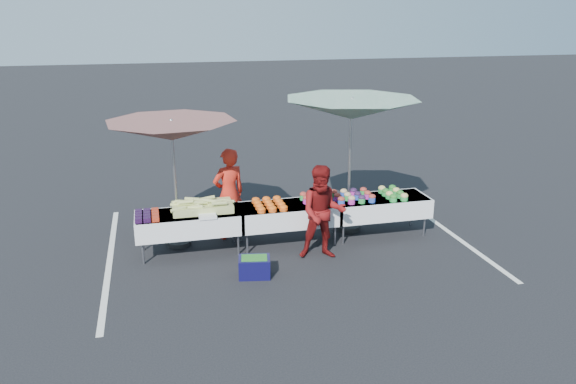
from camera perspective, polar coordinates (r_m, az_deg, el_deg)
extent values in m
plane|color=black|center=(10.53, 0.00, -5.19)|extent=(80.00, 80.00, 0.00)
cube|color=silver|center=(10.31, -17.66, -6.60)|extent=(0.10, 5.00, 0.00)
cube|color=silver|center=(11.66, 15.48, -3.51)|extent=(0.10, 5.00, 0.00)
cube|color=white|center=(10.01, -10.06, -2.23)|extent=(1.80, 0.75, 0.04)
cube|color=white|center=(10.07, -10.01, -3.08)|extent=(1.86, 0.81, 0.36)
cylinder|color=slate|center=(9.93, -14.51, -6.05)|extent=(0.04, 0.04, 0.39)
cylinder|color=slate|center=(10.47, -14.51, -4.77)|extent=(0.04, 0.04, 0.39)
cylinder|color=slate|center=(10.01, -5.07, -5.31)|extent=(0.04, 0.04, 0.39)
cylinder|color=slate|center=(10.55, -5.57, -4.08)|extent=(0.04, 0.04, 0.39)
cube|color=white|center=(10.27, 0.00, -1.43)|extent=(1.80, 0.75, 0.04)
cube|color=white|center=(10.32, 0.00, -2.27)|extent=(1.86, 0.81, 0.36)
cylinder|color=slate|center=(10.04, -4.16, -5.23)|extent=(0.04, 0.04, 0.39)
cylinder|color=slate|center=(10.58, -4.71, -4.00)|extent=(0.04, 0.04, 0.39)
cylinder|color=slate|center=(10.41, 4.79, -4.37)|extent=(0.04, 0.04, 0.39)
cylinder|color=slate|center=(10.93, 3.81, -3.24)|extent=(0.04, 0.04, 0.39)
cube|color=white|center=(10.82, 9.30, -0.66)|extent=(1.80, 0.75, 0.04)
cube|color=white|center=(10.87, 9.26, -1.46)|extent=(1.86, 0.81, 0.36)
cylinder|color=slate|center=(10.46, 5.62, -4.29)|extent=(0.04, 0.04, 0.39)
cylinder|color=slate|center=(10.98, 4.61, -3.17)|extent=(0.04, 0.04, 0.39)
cylinder|color=slate|center=(11.09, 13.67, -3.42)|extent=(0.04, 0.04, 0.39)
cylinder|color=slate|center=(11.58, 12.35, -2.40)|extent=(0.04, 0.04, 0.39)
cube|color=black|center=(9.73, -14.95, -2.80)|extent=(0.12, 0.12, 0.08)
cube|color=black|center=(9.86, -14.95, -2.52)|extent=(0.12, 0.12, 0.08)
cube|color=black|center=(10.00, -14.94, -2.25)|extent=(0.12, 0.12, 0.08)
cube|color=black|center=(10.13, -14.94, -1.98)|extent=(0.12, 0.12, 0.08)
cube|color=black|center=(9.73, -14.13, -2.74)|extent=(0.12, 0.12, 0.08)
cube|color=black|center=(9.86, -14.14, -2.46)|extent=(0.12, 0.12, 0.08)
cube|color=black|center=(9.99, -14.14, -2.19)|extent=(0.12, 0.12, 0.08)
cube|color=black|center=(10.12, -14.15, -1.92)|extent=(0.12, 0.12, 0.08)
cube|color=maroon|center=(9.73, -13.31, -2.68)|extent=(0.12, 0.12, 0.08)
cube|color=maroon|center=(9.86, -13.32, -2.40)|extent=(0.12, 0.12, 0.08)
cube|color=maroon|center=(9.99, -13.34, -2.13)|extent=(0.12, 0.12, 0.08)
cube|color=maroon|center=(10.12, -13.36, -1.86)|extent=(0.12, 0.12, 0.08)
cube|color=tan|center=(10.05, -8.69, -1.54)|extent=(1.05, 0.55, 0.14)
cylinder|color=tan|center=(10.21, -7.08, -0.95)|extent=(0.27, 0.09, 0.10)
cylinder|color=tan|center=(10.04, -10.89, -1.06)|extent=(0.27, 0.14, 0.07)
cylinder|color=tan|center=(9.91, -8.02, -0.89)|extent=(0.27, 0.14, 0.09)
cylinder|color=tan|center=(10.04, -11.13, -1.40)|extent=(0.27, 0.15, 0.10)
cylinder|color=tan|center=(9.95, -9.70, -1.21)|extent=(0.27, 0.15, 0.08)
cylinder|color=tan|center=(10.04, -8.95, -0.83)|extent=(0.27, 0.10, 0.10)
cylinder|color=tan|center=(9.93, -8.89, -1.06)|extent=(0.27, 0.07, 0.08)
cylinder|color=tan|center=(9.84, -9.36, -1.53)|extent=(0.27, 0.14, 0.09)
cylinder|color=tan|center=(10.19, -9.72, -0.72)|extent=(0.27, 0.12, 0.08)
cylinder|color=tan|center=(10.17, -6.20, -0.91)|extent=(0.27, 0.16, 0.08)
cylinder|color=tan|center=(9.96, -10.49, -1.19)|extent=(0.27, 0.11, 0.07)
cylinder|color=tan|center=(9.81, -9.06, -1.83)|extent=(0.27, 0.10, 0.07)
cylinder|color=tan|center=(10.16, -8.19, -0.63)|extent=(0.27, 0.12, 0.08)
cylinder|color=tan|center=(9.79, -11.10, -1.73)|extent=(0.27, 0.15, 0.08)
cylinder|color=tan|center=(10.02, -10.68, -0.97)|extent=(0.27, 0.10, 0.08)
cylinder|color=tan|center=(9.99, -7.49, -1.10)|extent=(0.27, 0.16, 0.10)
cylinder|color=tan|center=(9.92, -10.30, -1.00)|extent=(0.27, 0.12, 0.09)
cylinder|color=tan|center=(9.81, -7.01, -1.15)|extent=(0.27, 0.09, 0.07)
cube|color=white|center=(9.74, -8.18, -2.44)|extent=(0.30, 0.25, 0.05)
cylinder|color=#D15117|center=(9.88, -2.71, -1.96)|extent=(0.15, 0.15, 0.05)
ellipsoid|color=orange|center=(9.87, -2.71, -1.74)|extent=(0.15, 0.15, 0.08)
cylinder|color=#D15117|center=(10.05, -2.91, -1.62)|extent=(0.15, 0.15, 0.05)
ellipsoid|color=orange|center=(10.04, -2.91, -1.41)|extent=(0.15, 0.15, 0.08)
cylinder|color=#D15117|center=(10.22, -3.10, -1.29)|extent=(0.15, 0.15, 0.05)
ellipsoid|color=orange|center=(10.20, -3.11, -1.08)|extent=(0.15, 0.15, 0.08)
cylinder|color=#D15117|center=(10.38, -3.29, -0.98)|extent=(0.15, 0.15, 0.05)
ellipsoid|color=orange|center=(10.37, -3.30, -0.77)|extent=(0.15, 0.15, 0.08)
cylinder|color=#D15117|center=(9.92, -1.58, -1.87)|extent=(0.15, 0.15, 0.05)
ellipsoid|color=orange|center=(9.91, -1.58, -1.65)|extent=(0.15, 0.15, 0.08)
cylinder|color=#D15117|center=(10.09, -1.80, -1.53)|extent=(0.15, 0.15, 0.05)
ellipsoid|color=orange|center=(10.07, -1.80, -1.32)|extent=(0.15, 0.15, 0.08)
cylinder|color=#D15117|center=(10.25, -2.01, -1.21)|extent=(0.15, 0.15, 0.05)
ellipsoid|color=orange|center=(10.24, -2.01, -1.00)|extent=(0.15, 0.15, 0.08)
cylinder|color=#D15117|center=(10.42, -2.21, -0.89)|extent=(0.15, 0.15, 0.05)
ellipsoid|color=orange|center=(10.41, -2.21, -0.68)|extent=(0.15, 0.15, 0.08)
cylinder|color=#D15117|center=(9.96, -0.45, -1.78)|extent=(0.15, 0.15, 0.05)
ellipsoid|color=orange|center=(9.95, -0.45, -1.56)|extent=(0.15, 0.15, 0.08)
cylinder|color=#D15117|center=(10.13, -0.69, -1.44)|extent=(0.15, 0.15, 0.05)
ellipsoid|color=orange|center=(10.11, -0.69, -1.23)|extent=(0.15, 0.15, 0.08)
cylinder|color=#D15117|center=(10.29, -0.92, -1.12)|extent=(0.15, 0.15, 0.05)
ellipsoid|color=orange|center=(10.28, -0.92, -0.91)|extent=(0.15, 0.15, 0.08)
cylinder|color=#D15117|center=(10.46, -1.14, -0.81)|extent=(0.15, 0.15, 0.05)
ellipsoid|color=orange|center=(10.45, -1.14, -0.60)|extent=(0.15, 0.15, 0.08)
cylinder|color=blue|center=(10.13, 2.22, -1.30)|extent=(0.13, 0.13, 0.10)
ellipsoid|color=maroon|center=(10.11, 2.23, -0.98)|extent=(0.14, 0.14, 0.10)
cylinder|color=#C229A7|center=(10.33, 1.89, -0.91)|extent=(0.13, 0.13, 0.10)
ellipsoid|color=maroon|center=(10.31, 1.89, -0.60)|extent=(0.14, 0.14, 0.10)
cylinder|color=green|center=(10.53, 1.56, -0.54)|extent=(0.13, 0.13, 0.10)
ellipsoid|color=maroon|center=(10.51, 1.57, -0.23)|extent=(0.14, 0.14, 0.10)
cylinder|color=#C229A7|center=(10.18, 3.30, -1.21)|extent=(0.13, 0.13, 0.10)
ellipsoid|color=tan|center=(10.16, 3.31, -0.89)|extent=(0.14, 0.14, 0.10)
cylinder|color=green|center=(10.38, 2.95, -0.83)|extent=(0.13, 0.13, 0.10)
ellipsoid|color=tan|center=(10.36, 2.95, -0.51)|extent=(0.14, 0.14, 0.10)
cylinder|color=blue|center=(10.58, 2.61, -0.46)|extent=(0.13, 0.13, 0.10)
ellipsoid|color=tan|center=(10.56, 2.61, -0.15)|extent=(0.14, 0.14, 0.10)
cylinder|color=green|center=(10.24, 4.37, -1.12)|extent=(0.13, 0.13, 0.10)
ellipsoid|color=#291332|center=(10.22, 4.38, -0.81)|extent=(0.14, 0.14, 0.10)
cylinder|color=blue|center=(10.44, 4.00, -0.74)|extent=(0.13, 0.13, 0.10)
ellipsoid|color=#291332|center=(10.42, 4.01, -0.43)|extent=(0.14, 0.14, 0.10)
cylinder|color=#C229A7|center=(10.64, 3.64, -0.38)|extent=(0.13, 0.13, 0.10)
ellipsoid|color=#291332|center=(10.62, 3.65, -0.07)|extent=(0.14, 0.14, 0.10)
cylinder|color=blue|center=(10.30, 5.43, -1.03)|extent=(0.13, 0.13, 0.10)
ellipsoid|color=maroon|center=(10.28, 5.44, -0.72)|extent=(0.14, 0.14, 0.10)
cylinder|color=#C229A7|center=(10.50, 5.04, -0.66)|extent=(0.13, 0.13, 0.10)
ellipsoid|color=maroon|center=(10.48, 5.05, -0.35)|extent=(0.14, 0.14, 0.10)
cylinder|color=green|center=(10.70, 4.66, -0.29)|extent=(0.13, 0.13, 0.10)
ellipsoid|color=maroon|center=(10.68, 4.67, 0.01)|extent=(0.14, 0.14, 0.10)
cylinder|color=#C229A7|center=(10.37, 6.48, -0.95)|extent=(0.13, 0.13, 0.10)
ellipsoid|color=tan|center=(10.35, 6.49, -0.63)|extent=(0.14, 0.14, 0.10)
cylinder|color=green|center=(10.56, 6.07, -0.57)|extent=(0.13, 0.13, 0.10)
ellipsoid|color=tan|center=(10.55, 6.08, -0.26)|extent=(0.14, 0.14, 0.10)
cylinder|color=blue|center=(10.76, 5.67, -0.21)|extent=(0.13, 0.13, 0.10)
ellipsoid|color=tan|center=(10.74, 5.68, 0.09)|extent=(0.14, 0.14, 0.10)
cylinder|color=green|center=(10.44, 7.51, -0.86)|extent=(0.13, 0.13, 0.10)
ellipsoid|color=#291332|center=(10.42, 7.52, -0.55)|extent=(0.14, 0.14, 0.10)
cylinder|color=blue|center=(10.63, 7.08, -0.49)|extent=(0.13, 0.13, 0.10)
ellipsoid|color=#291332|center=(10.61, 7.09, -0.18)|extent=(0.14, 0.14, 0.10)
cylinder|color=#C229A7|center=(10.83, 6.67, -0.14)|extent=(0.13, 0.13, 0.10)
ellipsoid|color=#291332|center=(10.81, 6.68, 0.17)|extent=(0.14, 0.14, 0.10)
cylinder|color=blue|center=(10.51, 8.52, -0.77)|extent=(0.13, 0.13, 0.10)
ellipsoid|color=maroon|center=(10.49, 8.54, -0.46)|extent=(0.14, 0.14, 0.10)
cylinder|color=#C229A7|center=(10.70, 8.08, -0.41)|extent=(0.13, 0.13, 0.10)
ellipsoid|color=maroon|center=(10.68, 8.10, -0.10)|extent=(0.14, 0.14, 0.10)
cylinder|color=green|center=(10.90, 7.66, -0.06)|extent=(0.13, 0.13, 0.10)
ellipsoid|color=maroon|center=(10.88, 7.67, 0.24)|extent=(0.14, 0.14, 0.10)
cylinder|color=green|center=(10.61, 10.64, -0.76)|extent=(0.14, 0.14, 0.08)
ellipsoid|color=#1C6B20|center=(10.60, 10.66, -0.47)|extent=(0.14, 0.14, 0.11)
cylinder|color=green|center=(10.77, 10.25, -0.46)|extent=(0.14, 0.14, 0.08)
ellipsoid|color=#E2BB65|center=(10.75, 10.27, -0.18)|extent=(0.14, 0.14, 0.11)
cylinder|color=green|center=(10.93, 9.88, -0.17)|extent=(0.14, 0.14, 0.08)
ellipsoid|color=#1C6B20|center=(10.91, 9.89, 0.10)|extent=(0.14, 0.14, 0.11)
cylinder|color=green|center=(11.08, 9.51, 0.11)|extent=(0.14, 0.14, 0.08)
ellipsoid|color=#E2BB65|center=(11.07, 9.52, 0.38)|extent=(0.14, 0.14, 0.11)
cylinder|color=green|center=(10.70, 11.72, -0.66)|extent=(0.14, 0.14, 0.08)
ellipsoid|color=#E2BB65|center=(10.69, 11.74, -0.38)|extent=(0.14, 0.14, 0.11)
cylinder|color=green|center=(10.86, 11.32, -0.37)|extent=(0.14, 0.14, 0.08)
ellipsoid|color=#1C6B20|center=(10.84, 11.33, -0.09)|extent=(0.14, 0.14, 0.11)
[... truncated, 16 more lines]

